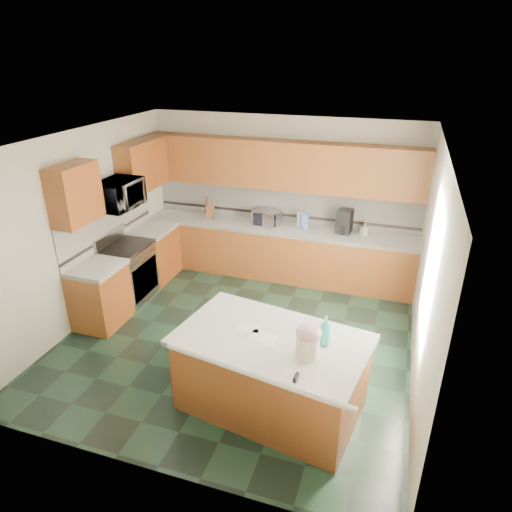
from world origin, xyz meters
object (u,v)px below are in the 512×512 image
(island_top, at_px, (272,340))
(toaster_oven, at_px, (267,217))
(coffee_maker, at_px, (345,221))
(knife_block, at_px, (210,212))
(soap_bottle_island, at_px, (325,331))
(island_base, at_px, (271,375))
(treat_jar, at_px, (308,346))

(island_top, bearing_deg, toaster_oven, 117.34)
(coffee_maker, bearing_deg, knife_block, -172.56)
(soap_bottle_island, relative_size, coffee_maker, 0.83)
(island_top, xyz_separation_m, coffee_maker, (0.29, 3.21, 0.22))
(island_base, relative_size, island_top, 0.95)
(treat_jar, height_order, coffee_maker, coffee_maker)
(knife_block, height_order, toaster_oven, toaster_oven)
(island_top, xyz_separation_m, soap_bottle_island, (0.54, 0.06, 0.19))
(knife_block, relative_size, toaster_oven, 0.53)
(island_base, height_order, soap_bottle_island, soap_bottle_island)
(island_base, relative_size, soap_bottle_island, 5.81)
(island_top, xyz_separation_m, knife_block, (-2.06, 3.18, 0.15))
(treat_jar, bearing_deg, soap_bottle_island, 59.77)
(island_base, xyz_separation_m, treat_jar, (0.42, -0.19, 0.61))
(island_base, xyz_separation_m, toaster_oven, (-1.01, 3.18, 0.62))
(island_top, height_order, soap_bottle_island, soap_bottle_island)
(island_top, distance_m, coffee_maker, 3.23)
(treat_jar, distance_m, soap_bottle_island, 0.29)
(treat_jar, bearing_deg, knife_block, 122.08)
(toaster_oven, bearing_deg, island_base, -49.77)
(soap_bottle_island, distance_m, toaster_oven, 3.48)
(soap_bottle_island, relative_size, toaster_oven, 0.75)
(toaster_oven, relative_size, coffee_maker, 1.12)
(toaster_oven, bearing_deg, coffee_maker, 23.84)
(treat_jar, distance_m, knife_block, 4.19)
(treat_jar, relative_size, soap_bottle_island, 0.74)
(island_base, relative_size, knife_block, 8.16)
(coffee_maker, bearing_deg, toaster_oven, -171.98)
(soap_bottle_island, bearing_deg, island_base, -170.32)
(island_base, bearing_deg, treat_jar, -15.19)
(coffee_maker, bearing_deg, soap_bottle_island, -78.67)
(island_top, height_order, toaster_oven, toaster_oven)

